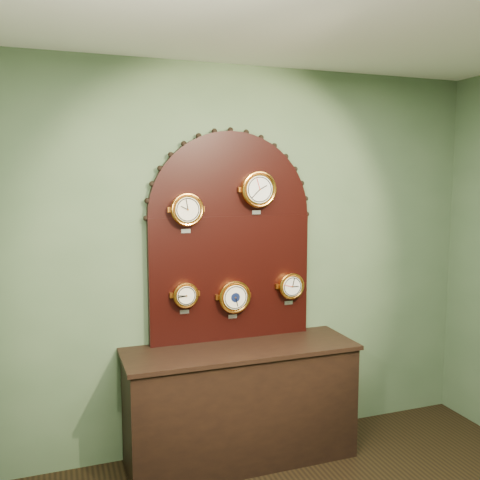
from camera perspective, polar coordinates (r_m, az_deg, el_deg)
name	(u,v)px	position (r m, az deg, el deg)	size (l,w,h in m)	color
wall_back	(229,261)	(3.86, -1.25, -2.24)	(4.00, 4.00, 0.00)	#506948
shop_counter	(241,406)	(3.90, 0.10, -17.51)	(1.60, 0.50, 0.80)	black
display_board	(231,231)	(3.78, -1.02, 1.03)	(1.26, 0.06, 1.53)	black
roman_clock	(187,209)	(3.61, -5.79, 3.31)	(0.23, 0.08, 0.28)	orange
arabic_clock	(258,189)	(3.76, 1.98, 5.50)	(0.26, 0.08, 0.31)	orange
hygrometer	(185,295)	(3.69, -5.94, -5.93)	(0.18, 0.08, 0.23)	orange
barometer	(234,297)	(3.80, -0.65, -6.15)	(0.24, 0.08, 0.29)	orange
tide_clock	(291,286)	(3.95, 5.50, -4.96)	(0.20, 0.08, 0.25)	orange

